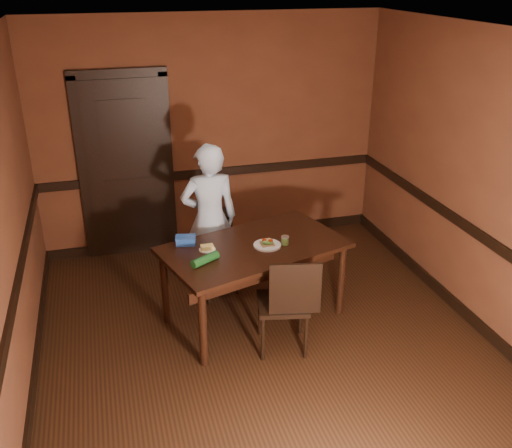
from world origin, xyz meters
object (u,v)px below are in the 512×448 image
chair_far (214,255)px  food_tub (186,240)px  sauce_jar (285,240)px  cheese_saucer (207,248)px  sandwich_plate (267,244)px  person (210,219)px  dining_table (254,282)px  chair_near (283,301)px

chair_far → food_tub: chair_far is taller
sauce_jar → cheese_saucer: 0.72m
sandwich_plate → cheese_saucer: (-0.55, 0.07, 0.00)m
person → cheese_saucer: bearing=76.7°
person → sandwich_plate: size_ratio=6.20×
person → cheese_saucer: size_ratio=10.47×
dining_table → chair_far: (-0.27, 0.57, 0.04)m
cheese_saucer → sandwich_plate: bearing=-7.2°
food_tub → sauce_jar: bearing=-4.4°
sandwich_plate → sauce_jar: sauce_jar is taller
chair_far → person: person is taller
sandwich_plate → cheese_saucer: bearing=172.8°
cheese_saucer → sauce_jar: bearing=-6.6°
sauce_jar → dining_table: bearing=167.9°
dining_table → sandwich_plate: bearing=-39.5°
chair_near → cheese_saucer: 0.84m
food_tub → cheese_saucer: bearing=-33.8°
sandwich_plate → food_tub: 0.76m
cheese_saucer → chair_near: bearing=-44.4°
person → food_tub: 0.57m
dining_table → person: person is taller
person → sauce_jar: (0.56, -0.73, 0.03)m
person → dining_table: bearing=113.0°
chair_far → chair_near: (0.39, -1.08, 0.04)m
sandwich_plate → sauce_jar: bearing=-4.3°
dining_table → food_tub: size_ratio=8.03×
person → chair_far: bearing=97.1°
person → cheese_saucer: person is taller
chair_far → sauce_jar: size_ratio=10.17×
dining_table → sandwich_plate: sandwich_plate is taller
sandwich_plate → person: bearing=119.0°
chair_near → sauce_jar: bearing=-97.6°
sauce_jar → cheese_saucer: size_ratio=0.56×
person → sandwich_plate: person is taller
sandwich_plate → cheese_saucer: size_ratio=1.69×
chair_far → sandwich_plate: bearing=-76.8°
chair_near → food_tub: chair_near is taller
cheese_saucer → chair_far: bearing=73.2°
sauce_jar → cheese_saucer: bearing=173.4°
sandwich_plate → food_tub: food_tub is taller
dining_table → sandwich_plate: 0.43m
dining_table → food_tub: 0.77m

